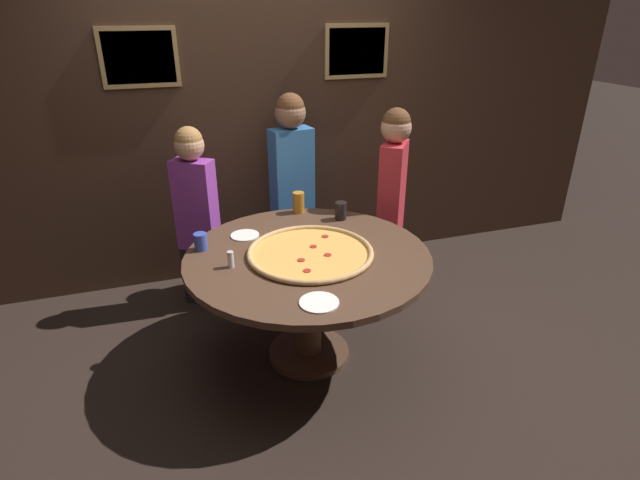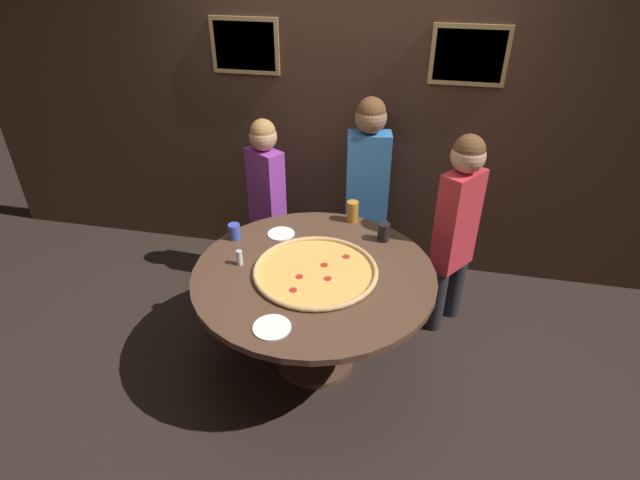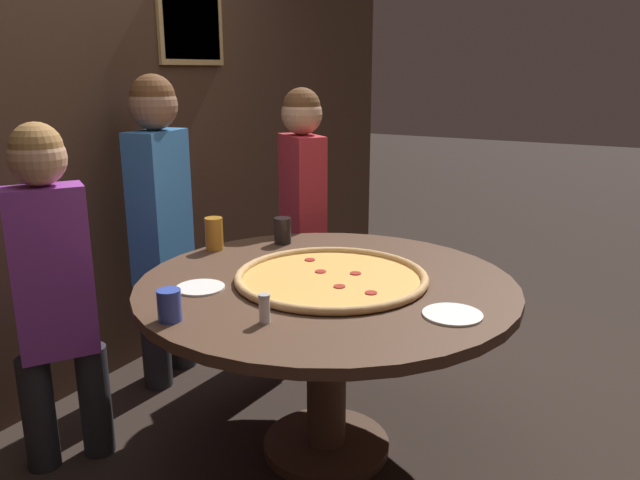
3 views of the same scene
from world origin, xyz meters
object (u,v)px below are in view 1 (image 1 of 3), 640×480
Objects in this scene: drink_cup_far_right at (299,202)px; giant_pizza at (310,253)px; drink_cup_front_edge at (201,242)px; diner_far_left at (392,193)px; diner_side_right at (292,180)px; diner_far_right at (196,209)px; drink_cup_beside_pizza at (341,211)px; condiment_shaker at (231,259)px; dining_table at (308,275)px; white_plate_beside_cup at (319,302)px; white_plate_right_side at (245,235)px.

giant_pizza is at bearing -100.08° from drink_cup_far_right.
diner_far_left is (1.43, 0.35, 0.02)m from drink_cup_front_edge.
diner_far_right is at bearing 1.10° from diner_side_right.
drink_cup_far_right is (-0.24, 0.21, 0.01)m from drink_cup_beside_pizza.
diner_far_right is (-0.10, 0.89, -0.02)m from condiment_shaker.
dining_table is 0.56m from white_plate_beside_cup.
diner_far_right is (-0.56, 0.87, 0.17)m from dining_table.
condiment_shaker is (0.14, -0.28, -0.00)m from drink_cup_front_edge.
diner_far_right is (-0.57, 0.88, 0.01)m from giant_pizza.
white_plate_beside_cup is at bearing -115.98° from drink_cup_beside_pizza.
drink_cup_far_right is (0.72, 0.39, 0.02)m from drink_cup_front_edge.
giant_pizza is 1.05m from diner_far_right.
drink_cup_front_edge is at bearing 121.81° from white_plate_beside_cup.
condiment_shaker is at bearing -177.18° from dining_table.
white_plate_beside_cup is 1.47m from diner_far_right.
condiment_shaker is 0.90m from diner_far_right.
condiment_shaker is (-0.15, -0.39, 0.05)m from white_plate_right_side.
drink_cup_beside_pizza is 0.68m from white_plate_right_side.
white_plate_beside_cup is at bearing -100.98° from dining_table.
white_plate_right_side is at bearing -174.14° from drink_cup_beside_pizza.
diner_far_right is (-0.69, 0.22, -0.05)m from drink_cup_far_right.
white_plate_right_side is at bearing 69.12° from condiment_shaker.
diner_far_right reaches higher than drink_cup_front_edge.
diner_far_right reaches higher than drink_cup_far_right.
drink_cup_beside_pizza is 1.26× the size of condiment_shaker.
drink_cup_front_edge is 0.61m from diner_far_right.
white_plate_right_side is (-0.31, 0.37, 0.15)m from dining_table.
dining_table is 7.32× the size of white_plate_beside_cup.
condiment_shaker is (-0.46, -0.02, 0.19)m from dining_table.
drink_cup_far_right is 0.10× the size of diner_side_right.
drink_cup_far_right is 0.53m from white_plate_right_side.
giant_pizza is 4.12× the size of white_plate_right_side.
diner_far_right is (-0.25, 0.50, 0.02)m from white_plate_right_side.
diner_side_right is (0.05, 0.37, 0.04)m from drink_cup_far_right.
giant_pizza is 0.50× the size of diner_side_right.
dining_table is at bearing -23.37° from drink_cup_front_edge.
diner_far_left is at bearing 26.03° from condiment_shaker.
dining_table is 1.05m from diner_far_right.
white_plate_beside_cup reaches higher than dining_table.
dining_table is 1.07m from diner_side_right.
condiment_shaker is 0.07× the size of diner_far_right.
diner_side_right is at bearing 79.51° from white_plate_beside_cup.
condiment_shaker is at bearing 48.10° from diner_side_right.
white_plate_right_side is (-0.68, -0.07, -0.06)m from drink_cup_beside_pizza.
diner_far_left is (0.47, 0.17, 0.01)m from drink_cup_beside_pizza.
diner_far_left is (1.29, 0.63, 0.03)m from condiment_shaker.
diner_far_left is at bearing 36.08° from dining_table.
dining_table is 9.92× the size of drink_cup_far_right.
drink_cup_beside_pizza is at bearing 64.02° from white_plate_beside_cup.
diner_side_right is at bearing 80.57° from giant_pizza.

